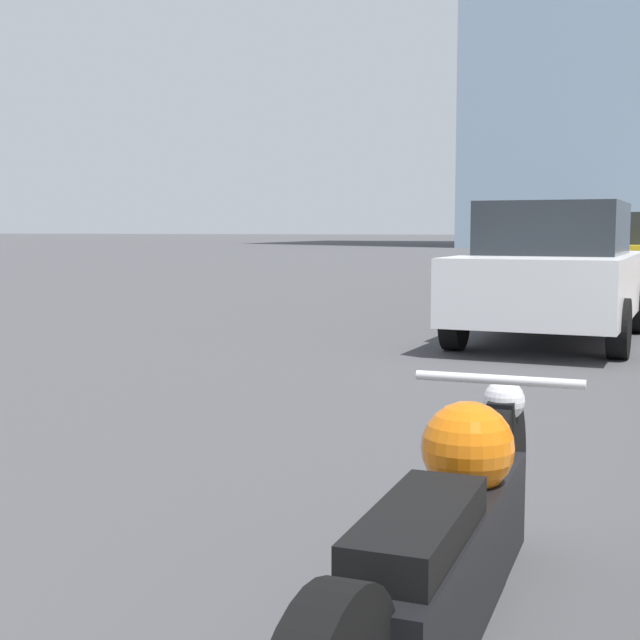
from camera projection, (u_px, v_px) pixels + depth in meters
The scene contains 3 objects.
motorcycle at pixel (448, 547), 2.55m from camera, with size 0.62×2.56×0.75m.
parked_car_white at pixel (554, 272), 10.19m from camera, with size 2.00×3.99×1.59m.
parked_car_yellow at pixel (621, 248), 21.62m from camera, with size 2.01×4.49×1.68m.
Camera 1 is at (3.89, 1.15, 1.29)m, focal length 50.00 mm.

